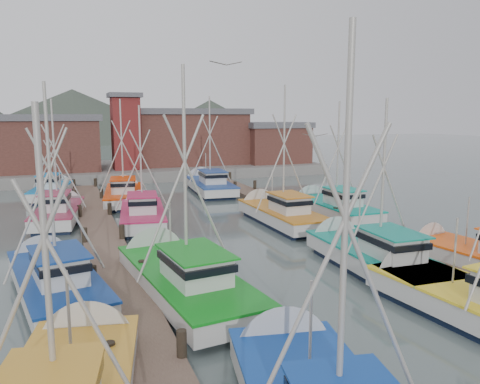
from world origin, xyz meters
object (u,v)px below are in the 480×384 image
object	(u,v)px
boat_1	(477,304)
boat_4	(180,277)
lookout_tower	(126,131)
boat_12	(124,194)
boat_8	(142,213)

from	to	relation	value
boat_1	boat_4	bearing A→B (deg)	139.25
lookout_tower	boat_12	distance (m)	15.29
boat_8	boat_12	size ratio (longest dim) A/B	0.94
lookout_tower	boat_1	xyz separation A→B (m)	(6.54, -42.71, -4.87)
boat_1	boat_8	xyz separation A→B (m)	(-8.56, 19.86, 0.00)
lookout_tower	boat_1	distance (m)	43.49
boat_1	boat_12	world-z (taller)	boat_12
lookout_tower	boat_1	bearing A→B (deg)	-81.29
boat_1	boat_4	xyz separation A→B (m)	(-9.17, 6.54, 0.01)
lookout_tower	boat_4	size ratio (longest dim) A/B	0.82
boat_8	boat_12	distance (m)	8.53
boat_1	lookout_tower	bearing A→B (deg)	93.43
boat_12	boat_1	bearing A→B (deg)	-65.13
boat_4	boat_12	bearing A→B (deg)	82.31
boat_12	boat_8	bearing A→B (deg)	-81.07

